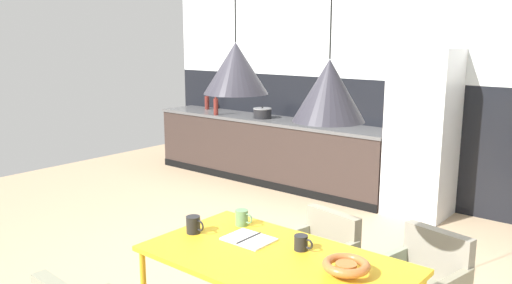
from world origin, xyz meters
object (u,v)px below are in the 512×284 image
at_px(mug_dark_espresso, 242,218).
at_px(bottle_spice_small, 216,106).
at_px(refrigerator_column, 422,133).
at_px(bottle_wine_green, 207,102).
at_px(armchair_corner_seat, 425,275).
at_px(mug_tall_blue, 301,243).
at_px(cooking_pot, 262,113).
at_px(pendant_lamp_over_table_near, 236,68).
at_px(armchair_facing_counter, 321,248).
at_px(pendant_lamp_over_table_far, 329,90).
at_px(open_book, 249,239).
at_px(mug_wide_latte, 194,225).
at_px(dining_table, 275,265).
at_px(fruit_bowl, 346,266).

distance_m(mug_dark_espresso, bottle_spice_small, 4.10).
distance_m(refrigerator_column, bottle_wine_green, 3.46).
relative_size(armchair_corner_seat, mug_dark_espresso, 5.79).
height_order(mug_tall_blue, bottle_wine_green, bottle_wine_green).
bearing_deg(bottle_wine_green, cooking_pot, -7.78).
xyz_separation_m(mug_tall_blue, pendant_lamp_over_table_near, (-0.36, -0.16, 1.00)).
height_order(armchair_facing_counter, pendant_lamp_over_table_near, pendant_lamp_over_table_near).
bearing_deg(mug_tall_blue, mug_dark_espresso, 170.75).
relative_size(refrigerator_column, pendant_lamp_over_table_far, 1.41).
xyz_separation_m(armchair_corner_seat, mug_dark_espresso, (-1.04, -0.56, 0.29)).
distance_m(open_book, mug_wide_latte, 0.37).
distance_m(dining_table, armchair_facing_counter, 0.85).
relative_size(dining_table, bottle_spice_small, 4.90).
height_order(refrigerator_column, mug_tall_blue, refrigerator_column).
bearing_deg(dining_table, mug_tall_blue, 71.85).
bearing_deg(pendant_lamp_over_table_near, armchair_corner_seat, 43.02).
relative_size(open_book, mug_wide_latte, 2.09).
distance_m(open_book, bottle_wine_green, 4.98).
relative_size(mug_wide_latte, cooking_pot, 0.55).
relative_size(fruit_bowl, pendant_lamp_over_table_far, 0.19).
height_order(fruit_bowl, open_book, fruit_bowl).
bearing_deg(bottle_spice_small, pendant_lamp_over_table_near, -44.52).
height_order(armchair_facing_counter, bottle_wine_green, bottle_wine_green).
xyz_separation_m(armchair_corner_seat, open_book, (-0.84, -0.72, 0.25)).
bearing_deg(bottle_wine_green, fruit_bowl, -37.74).
relative_size(cooking_pot, bottle_spice_small, 0.82).
bearing_deg(open_book, bottle_spice_small, 136.46).
height_order(armchair_corner_seat, open_book, armchair_corner_seat).
relative_size(bottle_wine_green, bottle_spice_small, 0.85).
height_order(armchair_corner_seat, pendant_lamp_over_table_near, pendant_lamp_over_table_near).
xyz_separation_m(dining_table, cooking_pot, (-2.73, 3.28, 0.25)).
bearing_deg(bottle_wine_green, mug_wide_latte, -46.22).
relative_size(dining_table, mug_wide_latte, 10.90).
height_order(armchair_facing_counter, pendant_lamp_over_table_far, pendant_lamp_over_table_far).
height_order(mug_tall_blue, pendant_lamp_over_table_far, pendant_lamp_over_table_far).
distance_m(armchair_facing_counter, mug_wide_latte, 0.99).
xyz_separation_m(open_book, bottle_spice_small, (-3.16, 3.00, 0.25)).
xyz_separation_m(bottle_spice_small, pendant_lamp_over_table_near, (3.13, -3.08, 0.79)).
relative_size(pendant_lamp_over_table_near, pendant_lamp_over_table_far, 0.92).
distance_m(cooking_pot, bottle_wine_green, 1.24).
distance_m(mug_wide_latte, bottle_wine_green, 4.82).
bearing_deg(pendant_lamp_over_table_near, cooking_pot, 126.65).
xyz_separation_m(armchair_facing_counter, fruit_bowl, (0.62, -0.75, 0.32)).
relative_size(refrigerator_column, mug_wide_latte, 13.44).
distance_m(mug_dark_espresso, mug_wide_latte, 0.33).
distance_m(cooking_pot, pendant_lamp_over_table_far, 4.50).
relative_size(dining_table, armchair_facing_counter, 2.06).
xyz_separation_m(bottle_wine_green, pendant_lamp_over_table_far, (4.26, -3.41, 0.72)).
bearing_deg(fruit_bowl, mug_dark_espresso, 166.84).
distance_m(refrigerator_column, bottle_spice_small, 2.95).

